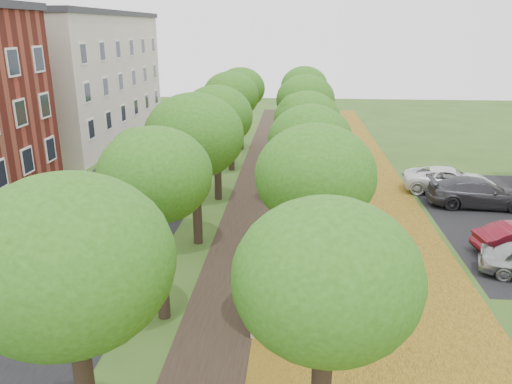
# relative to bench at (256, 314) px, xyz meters

# --- Properties ---
(street_asphalt) EXTENTS (8.00, 70.00, 0.01)m
(street_asphalt) POSITION_rel_bench_xyz_m (-8.36, 9.25, -0.39)
(street_asphalt) COLOR black
(street_asphalt) RESTS_ON ground
(footpath) EXTENTS (3.20, 70.00, 0.01)m
(footpath) POSITION_rel_bench_xyz_m (-0.86, 9.25, -0.39)
(footpath) COLOR black
(footpath) RESTS_ON ground
(leaf_verge) EXTENTS (7.50, 70.00, 0.01)m
(leaf_verge) POSITION_rel_bench_xyz_m (4.14, 9.25, -0.39)
(leaf_verge) COLOR #A07E1D
(leaf_verge) RESTS_ON ground
(tree_row_west) EXTENTS (3.80, 33.80, 6.36)m
(tree_row_west) POSITION_rel_bench_xyz_m (-3.06, 9.25, 4.32)
(tree_row_west) COLOR black
(tree_row_west) RESTS_ON ground
(tree_row_east) EXTENTS (3.80, 33.80, 6.36)m
(tree_row_east) POSITION_rel_bench_xyz_m (1.74, 9.25, 4.32)
(tree_row_east) COLOR black
(tree_row_east) RESTS_ON ground
(building_cream) EXTENTS (10.30, 20.30, 10.40)m
(building_cream) POSITION_rel_bench_xyz_m (-17.86, 27.25, 4.82)
(building_cream) COLOR beige
(building_cream) RESTS_ON ground
(bench) EXTENTS (0.61, 1.63, 0.75)m
(bench) POSITION_rel_bench_xyz_m (0.00, 0.00, 0.00)
(bench) COLOR #252F29
(bench) RESTS_ON ground
(car_grey) EXTENTS (5.36, 2.46, 1.52)m
(car_grey) POSITION_rel_bench_xyz_m (10.94, 12.15, 0.37)
(car_grey) COLOR #36353B
(car_grey) RESTS_ON ground
(car_white) EXTENTS (5.49, 3.30, 1.43)m
(car_white) POSITION_rel_bench_xyz_m (10.14, 14.48, 0.32)
(car_white) COLOR white
(car_white) RESTS_ON ground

